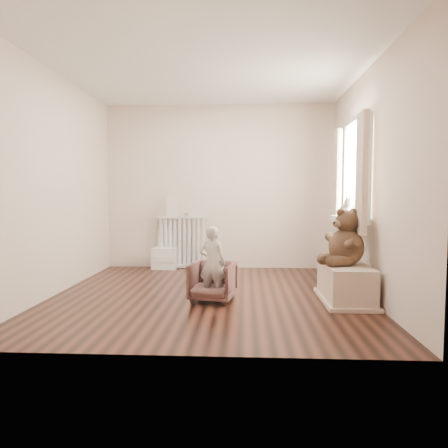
{
  "coord_description": "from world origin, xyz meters",
  "views": [
    {
      "loc": [
        0.41,
        -4.59,
        1.15
      ],
      "look_at": [
        0.15,
        0.45,
        0.8
      ],
      "focal_mm": 32.0,
      "sensor_mm": 36.0,
      "label": 1
    }
  ],
  "objects_px": {
    "toy_vanity": "(165,251)",
    "toy_bench": "(345,283)",
    "radiator": "(182,244)",
    "teddy_bear": "(346,241)",
    "child": "(212,263)",
    "plush_cat": "(347,209)",
    "armchair": "(213,282)"
  },
  "relations": [
    {
      "from": "radiator",
      "to": "armchair",
      "type": "height_order",
      "value": "radiator"
    },
    {
      "from": "child",
      "to": "toy_vanity",
      "type": "bearing_deg",
      "value": -53.35
    },
    {
      "from": "armchair",
      "to": "teddy_bear",
      "type": "distance_m",
      "value": 1.53
    },
    {
      "from": "radiator",
      "to": "armchair",
      "type": "relative_size",
      "value": 1.76
    },
    {
      "from": "radiator",
      "to": "child",
      "type": "xyz_separation_m",
      "value": [
        0.65,
        -2.0,
        0.04
      ]
    },
    {
      "from": "teddy_bear",
      "to": "radiator",
      "type": "bearing_deg",
      "value": 119.04
    },
    {
      "from": "armchair",
      "to": "plush_cat",
      "type": "height_order",
      "value": "plush_cat"
    },
    {
      "from": "toy_vanity",
      "to": "plush_cat",
      "type": "xyz_separation_m",
      "value": [
        2.52,
        -1.32,
        0.72
      ]
    },
    {
      "from": "armchair",
      "to": "toy_bench",
      "type": "distance_m",
      "value": 1.46
    },
    {
      "from": "radiator",
      "to": "teddy_bear",
      "type": "distance_m",
      "value": 2.84
    },
    {
      "from": "radiator",
      "to": "toy_bench",
      "type": "xyz_separation_m",
      "value": [
        2.1,
        -1.89,
        -0.19
      ]
    },
    {
      "from": "radiator",
      "to": "child",
      "type": "distance_m",
      "value": 2.1
    },
    {
      "from": "toy_bench",
      "to": "teddy_bear",
      "type": "xyz_separation_m",
      "value": [
        -0.0,
        -0.01,
        0.47
      ]
    },
    {
      "from": "radiator",
      "to": "toy_vanity",
      "type": "relative_size",
      "value": 1.36
    },
    {
      "from": "teddy_bear",
      "to": "plush_cat",
      "type": "distance_m",
      "value": 0.65
    },
    {
      "from": "child",
      "to": "toy_bench",
      "type": "relative_size",
      "value": 0.94
    },
    {
      "from": "radiator",
      "to": "toy_vanity",
      "type": "height_order",
      "value": "radiator"
    },
    {
      "from": "child",
      "to": "plush_cat",
      "type": "bearing_deg",
      "value": -146.05
    },
    {
      "from": "armchair",
      "to": "toy_bench",
      "type": "height_order",
      "value": "armchair"
    },
    {
      "from": "toy_bench",
      "to": "teddy_bear",
      "type": "bearing_deg",
      "value": -96.57
    },
    {
      "from": "toy_bench",
      "to": "armchair",
      "type": "bearing_deg",
      "value": -177.54
    },
    {
      "from": "toy_bench",
      "to": "child",
      "type": "bearing_deg",
      "value": -175.58
    },
    {
      "from": "toy_vanity",
      "to": "toy_bench",
      "type": "bearing_deg",
      "value": -38.03
    },
    {
      "from": "toy_vanity",
      "to": "toy_bench",
      "type": "xyz_separation_m",
      "value": [
        2.38,
        -1.86,
        -0.08
      ]
    },
    {
      "from": "armchair",
      "to": "child",
      "type": "distance_m",
      "value": 0.22
    },
    {
      "from": "plush_cat",
      "to": "teddy_bear",
      "type": "bearing_deg",
      "value": -109.71
    },
    {
      "from": "toy_bench",
      "to": "plush_cat",
      "type": "height_order",
      "value": "plush_cat"
    },
    {
      "from": "armchair",
      "to": "toy_bench",
      "type": "bearing_deg",
      "value": 14.12
    },
    {
      "from": "toy_vanity",
      "to": "plush_cat",
      "type": "relative_size",
      "value": 2.09
    },
    {
      "from": "teddy_bear",
      "to": "plush_cat",
      "type": "height_order",
      "value": "plush_cat"
    },
    {
      "from": "armchair",
      "to": "teddy_bear",
      "type": "relative_size",
      "value": 0.78
    },
    {
      "from": "radiator",
      "to": "toy_bench",
      "type": "height_order",
      "value": "radiator"
    }
  ]
}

